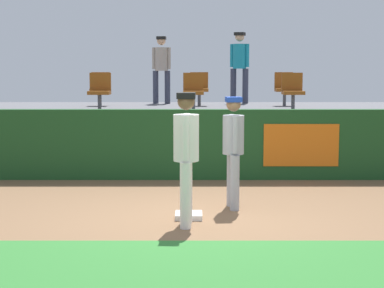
# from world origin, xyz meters

# --- Properties ---
(ground_plane) EXTENTS (60.00, 60.00, 0.00)m
(ground_plane) POSITION_xyz_m (0.00, 0.00, 0.00)
(ground_plane) COLOR brown
(grass_foreground_strip) EXTENTS (18.00, 2.80, 0.01)m
(grass_foreground_strip) POSITION_xyz_m (0.00, -2.56, 0.00)
(grass_foreground_strip) COLOR #2D722D
(grass_foreground_strip) RESTS_ON ground_plane
(first_base) EXTENTS (0.40, 0.40, 0.08)m
(first_base) POSITION_xyz_m (-0.10, 0.09, 0.04)
(first_base) COLOR white
(first_base) RESTS_ON ground_plane
(player_fielder_home) EXTENTS (0.38, 0.58, 1.90)m
(player_fielder_home) POSITION_xyz_m (-0.13, -0.34, 1.09)
(player_fielder_home) COLOR white
(player_fielder_home) RESTS_ON ground_plane
(player_runner_visitor) EXTENTS (0.37, 0.50, 1.78)m
(player_runner_visitor) POSITION_xyz_m (0.61, 0.79, 1.03)
(player_runner_visitor) COLOR #9EA3AD
(player_runner_visitor) RESTS_ON ground_plane
(field_wall) EXTENTS (18.00, 0.26, 1.41)m
(field_wall) POSITION_xyz_m (0.01, 3.46, 0.71)
(field_wall) COLOR #19471E
(field_wall) RESTS_ON ground_plane
(bleacher_platform) EXTENTS (18.00, 4.80, 1.29)m
(bleacher_platform) POSITION_xyz_m (0.00, 6.03, 0.65)
(bleacher_platform) COLOR #59595E
(bleacher_platform) RESTS_ON ground_plane
(seat_back_center) EXTENTS (0.45, 0.44, 0.84)m
(seat_back_center) POSITION_xyz_m (0.13, 6.70, 1.77)
(seat_back_center) COLOR #4C4C51
(seat_back_center) RESTS_ON bleacher_platform
(seat_back_right) EXTENTS (0.46, 0.44, 0.84)m
(seat_back_right) POSITION_xyz_m (2.26, 6.70, 1.77)
(seat_back_right) COLOR #4C4C51
(seat_back_right) RESTS_ON bleacher_platform
(seat_front_center) EXTENTS (0.45, 0.44, 0.84)m
(seat_front_center) POSITION_xyz_m (-0.02, 4.90, 1.77)
(seat_front_center) COLOR #4C4C51
(seat_front_center) RESTS_ON bleacher_platform
(seat_front_right) EXTENTS (0.46, 0.44, 0.84)m
(seat_front_right) POSITION_xyz_m (2.19, 4.90, 1.77)
(seat_front_right) COLOR #4C4C51
(seat_front_right) RESTS_ON bleacher_platform
(seat_front_left) EXTENTS (0.47, 0.44, 0.84)m
(seat_front_left) POSITION_xyz_m (-2.10, 4.90, 1.77)
(seat_front_left) COLOR #4C4C51
(seat_front_left) RESTS_ON bleacher_platform
(seat_back_left) EXTENTS (0.46, 0.44, 0.84)m
(seat_back_left) POSITION_xyz_m (-2.35, 6.70, 1.77)
(seat_back_left) COLOR #4C4C51
(seat_back_left) RESTS_ON bleacher_platform
(spectator_hooded) EXTENTS (0.50, 0.36, 1.77)m
(spectator_hooded) POSITION_xyz_m (-0.86, 7.71, 2.32)
(spectator_hooded) COLOR #33384C
(spectator_hooded) RESTS_ON bleacher_platform
(spectator_capped) EXTENTS (0.50, 0.46, 1.89)m
(spectator_capped) POSITION_xyz_m (1.22, 7.86, 2.39)
(spectator_capped) COLOR #33384C
(spectator_capped) RESTS_ON bleacher_platform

